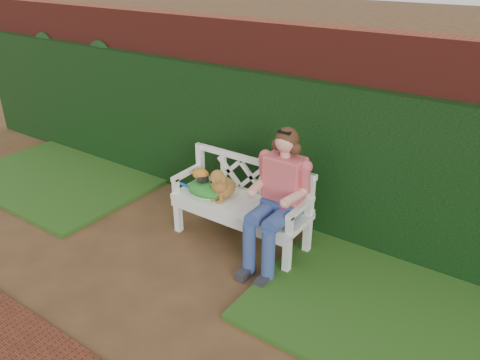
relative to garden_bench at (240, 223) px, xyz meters
The scene contains 12 objects.
ground 1.15m from the garden_bench, 118.76° to the right, with size 60.00×60.00×0.00m, color #442D1A.
brick_wall 1.37m from the garden_bench, 120.73° to the left, with size 10.00×0.30×2.20m, color maroon.
ivy_hedge 1.07m from the garden_bench, 128.08° to the left, with size 10.00×0.18×1.70m, color #183E15.
grass_left 2.95m from the garden_bench, behind, with size 2.60×2.00×0.05m, color #1C4416.
grass_right 1.87m from the garden_bench, ahead, with size 2.60×2.00×0.05m, color #1C4416.
garden_bench is the anchor object (origin of this frame).
seated_woman 0.68m from the garden_bench, ahead, with size 0.59×0.78×1.39m, color red, non-canonical shape.
dog 0.47m from the garden_bench, behind, with size 0.24×0.33×0.37m, color brown, non-canonical shape.
tennis_racket 0.52m from the garden_bench, behind, with size 0.70×0.29×0.03m, color white, non-canonical shape.
green_bag 0.52m from the garden_bench, behind, with size 0.45×0.34×0.15m, color #24722B, non-canonical shape.
camera_item 0.62m from the garden_bench, behind, with size 0.10×0.08×0.07m, color black.
baseball_glove 0.67m from the garden_bench, behind, with size 0.20×0.15×0.13m, color orange.
Camera 1 is at (3.01, -2.55, 2.85)m, focal length 35.00 mm.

